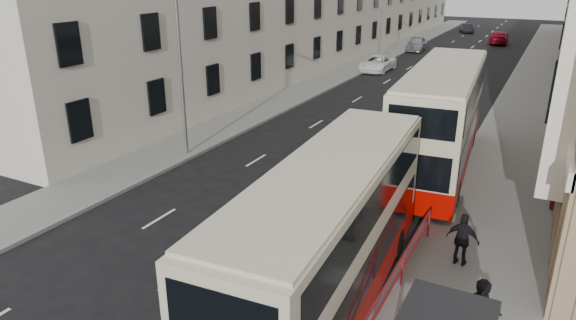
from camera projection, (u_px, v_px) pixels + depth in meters
The scene contains 16 objects.
pavement_right at pixel (528, 107), 34.25m from camera, with size 4.00×120.00×0.15m, color slate.
pavement_left at pixel (317, 84), 40.98m from camera, with size 3.00×120.00×0.15m, color slate.
kerb_right at pixel (496, 104), 35.11m from camera, with size 0.25×120.00×0.15m, color gray.
kerb_left at pixel (335, 86), 40.33m from camera, with size 0.25×120.00×0.15m, color gray.
road_markings at pixel (451, 64), 50.19m from camera, with size 10.00×110.00×0.01m, color silver, non-canonical shape.
guard_railing at pixel (403, 264), 14.60m from camera, with size 0.06×6.56×1.01m.
street_lamp_near at pixel (181, 63), 23.94m from camera, with size 0.93×0.18×8.00m.
street_lamp_far at pixel (381, 15), 48.84m from camera, with size 0.93×0.18×8.00m.
double_decker_front at pixel (330, 238), 13.33m from camera, with size 3.16×10.89×4.29m.
double_decker_rear at pixel (441, 119), 23.02m from camera, with size 3.69×12.15×4.77m.
pedestrian_mid at pixel (481, 315), 12.08m from camera, with size 0.91×0.71×1.87m, color black.
pedestrian_far at pixel (463, 240), 15.62m from camera, with size 1.00×0.42×1.71m, color black.
white_van at pixel (377, 63), 46.46m from camera, with size 2.30×4.98×1.39m, color white.
car_silver at pixel (416, 44), 57.90m from camera, with size 1.89×4.69×1.60m, color #96999C.
car_dark at pixel (466, 28), 74.31m from camera, with size 1.36×3.90×1.29m, color black.
car_red at pixel (499, 38), 63.26m from camera, with size 2.16×5.33×1.55m, color maroon.
Camera 1 is at (9.21, -6.97, 8.75)m, focal length 32.00 mm.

